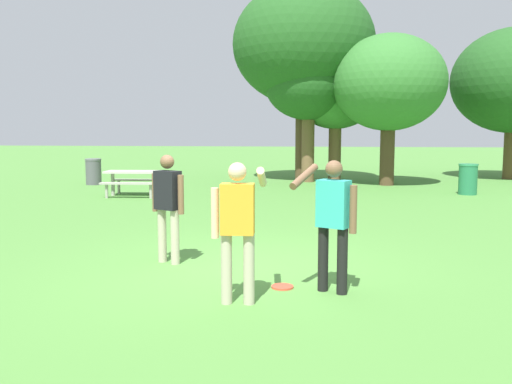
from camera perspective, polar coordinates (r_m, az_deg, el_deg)
ground_plane at (r=8.07m, az=-2.04°, el=-7.92°), size 120.00×120.00×0.00m
person_thrower at (r=8.31m, az=-9.14°, el=-0.96°), size 0.55×0.37×1.64m
person_catcher at (r=6.76m, az=7.98°, el=-2.47°), size 0.80×0.59×1.64m
person_bystander at (r=6.28m, az=-1.92°, el=-3.10°), size 0.61×0.70×1.64m
frisbee at (r=7.11m, az=2.76°, el=-9.81°), size 0.28×0.28×0.03m
picnic_table_near at (r=17.13m, az=-12.57°, el=1.47°), size 1.79×1.52×0.77m
trash_can_beside_table at (r=18.34m, az=21.16°, el=1.26°), size 0.59×0.59×0.96m
trash_can_further_along at (r=21.11m, az=-16.53°, el=2.05°), size 0.59×0.59×0.96m
tree_tall_left at (r=22.11m, az=4.97°, el=14.96°), size 5.52×5.52×7.66m
tree_broad_center at (r=21.50m, az=5.48°, el=11.18°), size 3.42×3.42×5.29m
tree_far_right at (r=22.12m, az=8.28°, el=10.14°), size 3.41×3.41×4.94m
tree_slender_mid at (r=20.61m, az=13.66°, el=10.91°), size 4.06×4.06×5.43m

